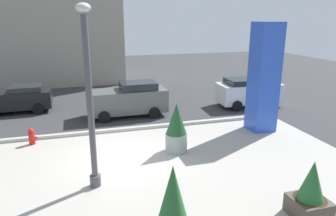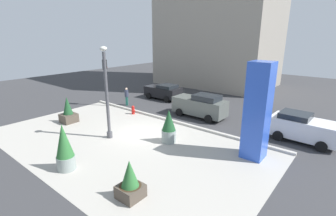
{
  "view_description": "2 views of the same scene",
  "coord_description": "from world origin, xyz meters",
  "px_view_note": "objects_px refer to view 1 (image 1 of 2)",
  "views": [
    {
      "loc": [
        -1.42,
        -11.54,
        5.47
      ],
      "look_at": [
        1.89,
        -0.09,
        1.98
      ],
      "focal_mm": 33.56,
      "sensor_mm": 36.0,
      "label": 1
    },
    {
      "loc": [
        11.24,
        -11.04,
        6.5
      ],
      "look_at": [
        2.23,
        0.06,
        2.22
      ],
      "focal_mm": 26.28,
      "sensor_mm": 36.0,
      "label": 2
    }
  ],
  "objects_px": {
    "art_pillar_blue": "(264,78)",
    "fire_hydrant": "(32,137)",
    "potted_plant_near_left": "(173,215)",
    "lamp_post": "(90,104)",
    "car_passing_lane": "(128,99)",
    "potted_plant_mid_plaza": "(176,129)",
    "car_far_lane": "(18,98)",
    "potted_plant_curbside": "(310,193)",
    "car_intersection": "(248,92)"
  },
  "relations": [
    {
      "from": "art_pillar_blue",
      "to": "fire_hydrant",
      "type": "relative_size",
      "value": 6.99
    },
    {
      "from": "potted_plant_near_left",
      "to": "fire_hydrant",
      "type": "distance_m",
      "value": 9.23
    },
    {
      "from": "lamp_post",
      "to": "car_passing_lane",
      "type": "relative_size",
      "value": 1.32
    },
    {
      "from": "potted_plant_mid_plaza",
      "to": "car_passing_lane",
      "type": "relative_size",
      "value": 0.47
    },
    {
      "from": "lamp_post",
      "to": "fire_hydrant",
      "type": "height_order",
      "value": "lamp_post"
    },
    {
      "from": "potted_plant_near_left",
      "to": "car_far_lane",
      "type": "distance_m",
      "value": 14.88
    },
    {
      "from": "potted_plant_near_left",
      "to": "potted_plant_curbside",
      "type": "bearing_deg",
      "value": 6.66
    },
    {
      "from": "potted_plant_near_left",
      "to": "car_intersection",
      "type": "bearing_deg",
      "value": 53.3
    },
    {
      "from": "car_far_lane",
      "to": "car_passing_lane",
      "type": "distance_m",
      "value": 6.67
    },
    {
      "from": "art_pillar_blue",
      "to": "potted_plant_mid_plaza",
      "type": "bearing_deg",
      "value": -163.77
    },
    {
      "from": "art_pillar_blue",
      "to": "potted_plant_near_left",
      "type": "distance_m",
      "value": 9.98
    },
    {
      "from": "lamp_post",
      "to": "car_passing_lane",
      "type": "bearing_deg",
      "value": 72.58
    },
    {
      "from": "fire_hydrant",
      "to": "car_intersection",
      "type": "relative_size",
      "value": 0.19
    },
    {
      "from": "potted_plant_mid_plaza",
      "to": "car_far_lane",
      "type": "bearing_deg",
      "value": 131.81
    },
    {
      "from": "potted_plant_near_left",
      "to": "car_far_lane",
      "type": "xyz_separation_m",
      "value": [
        -5.33,
        13.88,
        -0.36
      ]
    },
    {
      "from": "potted_plant_mid_plaza",
      "to": "fire_hydrant",
      "type": "distance_m",
      "value": 6.45
    },
    {
      "from": "potted_plant_near_left",
      "to": "car_intersection",
      "type": "distance_m",
      "value": 14.0
    },
    {
      "from": "potted_plant_mid_plaza",
      "to": "fire_hydrant",
      "type": "bearing_deg",
      "value": 157.09
    },
    {
      "from": "fire_hydrant",
      "to": "car_passing_lane",
      "type": "xyz_separation_m",
      "value": [
        4.79,
        2.96,
        0.6
      ]
    },
    {
      "from": "lamp_post",
      "to": "art_pillar_blue",
      "type": "xyz_separation_m",
      "value": [
        8.29,
        3.33,
        -0.23
      ]
    },
    {
      "from": "potted_plant_curbside",
      "to": "car_passing_lane",
      "type": "height_order",
      "value": "car_passing_lane"
    },
    {
      "from": "potted_plant_mid_plaza",
      "to": "car_intersection",
      "type": "bearing_deg",
      "value": 40.15
    },
    {
      "from": "art_pillar_blue",
      "to": "lamp_post",
      "type": "bearing_deg",
      "value": -158.09
    },
    {
      "from": "car_passing_lane",
      "to": "car_intersection",
      "type": "bearing_deg",
      "value": -0.11
    },
    {
      "from": "art_pillar_blue",
      "to": "potted_plant_curbside",
      "type": "bearing_deg",
      "value": -111.25
    },
    {
      "from": "potted_plant_near_left",
      "to": "potted_plant_mid_plaza",
      "type": "bearing_deg",
      "value": 71.66
    },
    {
      "from": "art_pillar_blue",
      "to": "potted_plant_curbside",
      "type": "xyz_separation_m",
      "value": [
        -2.61,
        -6.71,
        -1.88
      ]
    },
    {
      "from": "car_intersection",
      "to": "lamp_post",
      "type": "bearing_deg",
      "value": -143.32
    },
    {
      "from": "lamp_post",
      "to": "car_intersection",
      "type": "bearing_deg",
      "value": 36.68
    },
    {
      "from": "lamp_post",
      "to": "car_intersection",
      "type": "distance_m",
      "value": 12.48
    },
    {
      "from": "potted_plant_curbside",
      "to": "car_far_lane",
      "type": "relative_size",
      "value": 0.44
    },
    {
      "from": "car_passing_lane",
      "to": "car_intersection",
      "type": "relative_size",
      "value": 1.12
    },
    {
      "from": "car_far_lane",
      "to": "potted_plant_near_left",
      "type": "bearing_deg",
      "value": -69.0
    },
    {
      "from": "art_pillar_blue",
      "to": "car_passing_lane",
      "type": "distance_m",
      "value": 7.4
    },
    {
      "from": "art_pillar_blue",
      "to": "car_passing_lane",
      "type": "bearing_deg",
      "value": 145.89
    },
    {
      "from": "potted_plant_mid_plaza",
      "to": "potted_plant_near_left",
      "type": "xyz_separation_m",
      "value": [
        -1.92,
        -5.78,
        0.15
      ]
    },
    {
      "from": "car_intersection",
      "to": "car_passing_lane",
      "type": "bearing_deg",
      "value": 179.89
    },
    {
      "from": "fire_hydrant",
      "to": "car_intersection",
      "type": "xyz_separation_m",
      "value": [
        12.36,
        2.95,
        0.54
      ]
    },
    {
      "from": "potted_plant_near_left",
      "to": "potted_plant_curbside",
      "type": "height_order",
      "value": "potted_plant_near_left"
    },
    {
      "from": "car_intersection",
      "to": "potted_plant_curbside",
      "type": "bearing_deg",
      "value": -111.41
    },
    {
      "from": "car_passing_lane",
      "to": "potted_plant_mid_plaza",
      "type": "bearing_deg",
      "value": -78.38
    },
    {
      "from": "car_far_lane",
      "to": "car_intersection",
      "type": "relative_size",
      "value": 0.98
    },
    {
      "from": "art_pillar_blue",
      "to": "car_passing_lane",
      "type": "height_order",
      "value": "art_pillar_blue"
    },
    {
      "from": "potted_plant_mid_plaza",
      "to": "fire_hydrant",
      "type": "height_order",
      "value": "potted_plant_mid_plaza"
    },
    {
      "from": "lamp_post",
      "to": "car_far_lane",
      "type": "relative_size",
      "value": 1.51
    },
    {
      "from": "lamp_post",
      "to": "potted_plant_near_left",
      "type": "xyz_separation_m",
      "value": [
        1.52,
        -3.86,
        -1.67
      ]
    },
    {
      "from": "potted_plant_mid_plaza",
      "to": "fire_hydrant",
      "type": "xyz_separation_m",
      "value": [
        -5.91,
        2.5,
        -0.65
      ]
    },
    {
      "from": "art_pillar_blue",
      "to": "potted_plant_mid_plaza",
      "type": "distance_m",
      "value": 5.3
    },
    {
      "from": "art_pillar_blue",
      "to": "potted_plant_near_left",
      "type": "xyz_separation_m",
      "value": [
        -6.77,
        -7.19,
        -1.45
      ]
    },
    {
      "from": "fire_hydrant",
      "to": "car_far_lane",
      "type": "relative_size",
      "value": 0.19
    }
  ]
}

